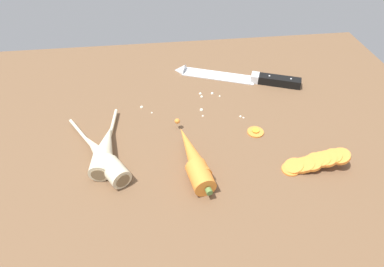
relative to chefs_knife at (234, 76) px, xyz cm
name	(u,v)px	position (x,y,z in cm)	size (l,w,h in cm)	color
ground_plane	(191,139)	(-14.32, -21.05, -2.65)	(120.00, 90.00, 4.00)	brown
chefs_knife	(234,76)	(0.00, 0.00, 0.00)	(33.48, 15.99, 4.18)	silver
whole_carrot	(194,158)	(-14.90, -31.07, 1.45)	(7.29, 21.53, 4.20)	orange
parsnip_front	(103,157)	(-32.77, -28.47, 1.33)	(14.58, 21.51, 4.00)	beige
parsnip_mid_left	(105,149)	(-32.55, -26.27, 1.33)	(5.28, 21.24, 4.00)	beige
carrot_slice_stack	(314,162)	(8.65, -34.35, 0.82)	(13.37, 4.16, 4.00)	orange
carrot_slice_stray_near	(256,131)	(0.03, -22.79, -0.29)	(3.65, 3.65, 0.70)	orange
mince_crumbs	(196,102)	(-11.64, -10.39, -0.30)	(24.43, 11.64, 0.85)	silver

